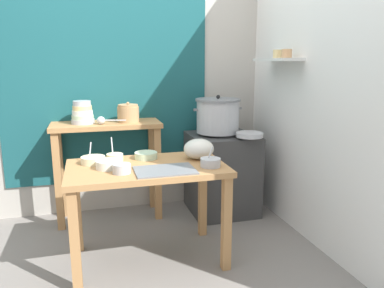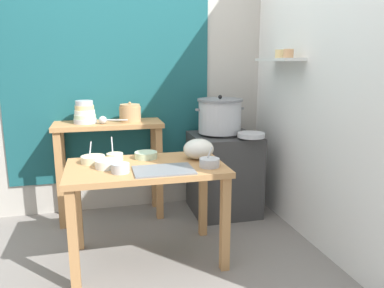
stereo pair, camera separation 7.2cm
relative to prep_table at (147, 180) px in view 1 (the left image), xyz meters
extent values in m
plane|color=gray|center=(-0.04, 0.03, -0.61)|extent=(9.00, 9.00, 0.00)
cube|color=#B2ADA3|center=(0.06, 1.13, 0.69)|extent=(4.40, 0.10, 2.60)
cube|color=#195156|center=(-0.19, 1.07, 0.74)|extent=(1.90, 0.02, 2.10)
cube|color=white|center=(1.36, 0.23, 0.69)|extent=(0.10, 3.20, 2.60)
cube|color=silver|center=(1.21, 0.43, 0.84)|extent=(0.20, 0.56, 0.02)
cylinder|color=tan|center=(1.21, 0.27, 0.89)|extent=(0.08, 0.08, 0.07)
cylinder|color=#E5C684|center=(1.21, 0.42, 0.89)|extent=(0.08, 0.08, 0.07)
cube|color=#B27F4C|center=(0.00, 0.00, 0.09)|extent=(1.10, 0.66, 0.04)
cube|color=#B27F4C|center=(-0.50, -0.28, -0.27)|extent=(0.06, 0.06, 0.68)
cube|color=#B27F4C|center=(0.50, -0.28, -0.27)|extent=(0.06, 0.06, 0.68)
cube|color=#B27F4C|center=(-0.50, 0.28, -0.27)|extent=(0.06, 0.06, 0.68)
cube|color=#B27F4C|center=(0.50, 0.28, -0.27)|extent=(0.06, 0.06, 0.68)
cube|color=#B27F4C|center=(-0.23, 0.86, 0.27)|extent=(0.96, 0.40, 0.04)
cube|color=#B27F4C|center=(-0.66, 0.71, -0.18)|extent=(0.06, 0.06, 0.86)
cube|color=#B27F4C|center=(0.20, 0.71, -0.18)|extent=(0.06, 0.06, 0.86)
cube|color=#B27F4C|center=(-0.66, 1.01, -0.18)|extent=(0.06, 0.06, 0.86)
cube|color=#B27F4C|center=(0.20, 1.01, -0.18)|extent=(0.06, 0.06, 0.86)
cube|color=#383838|center=(0.83, 0.73, -0.23)|extent=(0.60, 0.60, 0.76)
cylinder|color=black|center=(0.83, 0.73, 0.16)|extent=(0.36, 0.36, 0.02)
cylinder|color=black|center=(0.71, 0.42, -0.16)|extent=(0.04, 0.02, 0.04)
cylinder|color=#B7BABF|center=(0.79, 0.75, 0.32)|extent=(0.40, 0.40, 0.30)
cylinder|color=slate|center=(0.79, 0.75, 0.48)|extent=(0.42, 0.42, 0.02)
sphere|color=black|center=(0.79, 0.75, 0.51)|extent=(0.04, 0.04, 0.04)
cube|color=slate|center=(0.57, 0.75, 0.39)|extent=(0.04, 0.02, 0.02)
cube|color=slate|center=(1.01, 0.75, 0.39)|extent=(0.04, 0.02, 0.02)
cylinder|color=tan|center=(-0.03, 0.86, 0.36)|extent=(0.19, 0.19, 0.14)
cylinder|color=tan|center=(-0.03, 0.86, 0.44)|extent=(0.18, 0.18, 0.02)
sphere|color=tan|center=(-0.03, 0.86, 0.46)|extent=(0.02, 0.02, 0.02)
cylinder|color=#B7BABF|center=(-0.42, 0.86, 0.31)|extent=(0.20, 0.20, 0.04)
cylinder|color=#B7D1AD|center=(-0.42, 0.86, 0.35)|extent=(0.19, 0.19, 0.04)
cylinder|color=silver|center=(-0.42, 0.86, 0.39)|extent=(0.18, 0.18, 0.04)
cylinder|color=#E5C684|center=(-0.42, 0.86, 0.43)|extent=(0.16, 0.16, 0.04)
cylinder|color=#B7BABF|center=(-0.42, 0.86, 0.47)|extent=(0.15, 0.15, 0.04)
sphere|color=#B7BABF|center=(-0.27, 0.78, 0.33)|extent=(0.07, 0.07, 0.07)
cylinder|color=#B7BABF|center=(-0.15, 0.75, 0.33)|extent=(0.18, 0.06, 0.01)
cube|color=slate|center=(0.10, -0.17, 0.12)|extent=(0.40, 0.28, 0.01)
ellipsoid|color=silver|center=(0.41, 0.08, 0.19)|extent=(0.23, 0.22, 0.15)
cylinder|color=#B7BABF|center=(0.99, 0.47, 0.19)|extent=(0.24, 0.24, 0.04)
cylinder|color=#B7D1AD|center=(0.03, 0.19, 0.14)|extent=(0.17, 0.17, 0.05)
cylinder|color=beige|center=(0.03, 0.19, 0.15)|extent=(0.15, 0.15, 0.01)
cylinder|color=beige|center=(-0.36, 0.15, 0.14)|extent=(0.17, 0.17, 0.05)
cylinder|color=#BFB28C|center=(-0.36, 0.15, 0.16)|extent=(0.15, 0.15, 0.01)
cylinder|color=#B7BABF|center=(-0.38, 0.16, 0.19)|extent=(0.03, 0.06, 0.15)
cylinder|color=beige|center=(-0.21, 0.19, 0.14)|extent=(0.12, 0.12, 0.05)
cylinder|color=maroon|center=(-0.21, 0.19, 0.16)|extent=(0.10, 0.10, 0.01)
cylinder|color=#B7BABF|center=(-0.22, 0.19, 0.20)|extent=(0.01, 0.10, 0.17)
cylinder|color=#B7BABF|center=(-0.18, -0.14, 0.14)|extent=(0.12, 0.12, 0.06)
cylinder|color=#337238|center=(-0.18, -0.14, 0.17)|extent=(0.10, 0.10, 0.01)
cylinder|color=silver|center=(-0.26, -0.01, 0.14)|extent=(0.17, 0.17, 0.06)
cylinder|color=beige|center=(-0.26, -0.01, 0.16)|extent=(0.14, 0.14, 0.01)
cylinder|color=#B7BABF|center=(0.42, -0.15, 0.14)|extent=(0.14, 0.14, 0.06)
cylinder|color=maroon|center=(0.42, -0.15, 0.16)|extent=(0.12, 0.12, 0.01)
cylinder|color=#B7BABF|center=(0.42, -0.13, 0.18)|extent=(0.07, 0.03, 0.14)
camera|label=1|loc=(-0.37, -2.52, 0.82)|focal=34.86mm
camera|label=2|loc=(-0.30, -2.53, 0.82)|focal=34.86mm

